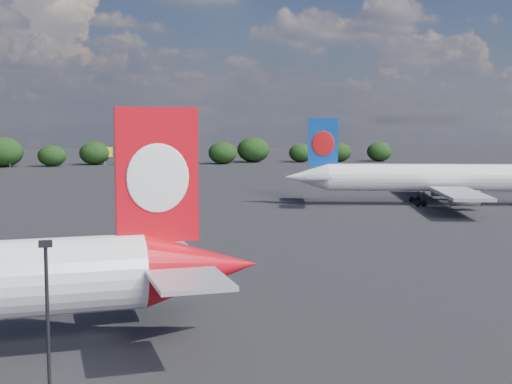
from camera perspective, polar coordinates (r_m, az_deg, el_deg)
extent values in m
plane|color=black|center=(105.20, -15.28, -2.02)|extent=(500.00, 500.00, 0.00)
cone|color=red|center=(45.44, -4.34, -6.01)|extent=(7.57, 4.92, 4.62)
cube|color=red|center=(44.09, -7.92, 1.36)|extent=(5.09, 0.67, 8.31)
ellipsoid|color=white|center=(43.83, -7.86, 1.11)|extent=(3.88, 0.35, 4.25)
ellipsoid|color=white|center=(44.38, -7.97, 1.17)|extent=(3.88, 0.35, 4.25)
cube|color=#9D9FA5|center=(40.13, -5.32, -7.06)|extent=(4.38, 5.71, 0.28)
cube|color=#9D9FA5|center=(49.92, -7.72, -4.54)|extent=(4.38, 5.71, 0.28)
cylinder|color=white|center=(120.51, 13.92, 1.13)|extent=(33.86, 14.57, 4.49)
cone|color=white|center=(118.27, 4.06, 1.20)|extent=(8.20, 6.44, 4.49)
cube|color=#0D3D93|center=(118.04, 5.39, 3.97)|extent=(4.84, 1.92, 8.08)
ellipsoid|color=red|center=(117.78, 5.40, 3.89)|extent=(3.65, 1.31, 4.13)
ellipsoid|color=red|center=(118.32, 5.38, 3.90)|extent=(3.65, 1.31, 4.13)
cube|color=#9D9FA5|center=(113.38, 5.02, 1.18)|extent=(5.47, 6.35, 0.27)
cube|color=#9D9FA5|center=(123.21, 4.85, 1.54)|extent=(5.47, 6.35, 0.27)
cube|color=#9D9FA5|center=(109.66, 15.99, -0.12)|extent=(10.98, 18.87, 0.49)
cube|color=#9D9FA5|center=(132.38, 13.70, 0.91)|extent=(10.98, 18.87, 0.49)
cylinder|color=#9D9FA5|center=(114.53, 16.34, -0.48)|extent=(5.01, 3.66, 2.42)
cube|color=#9D9FA5|center=(114.47, 16.35, -0.16)|extent=(1.96, 0.85, 1.08)
cylinder|color=#9D9FA5|center=(128.46, 14.85, 0.22)|extent=(5.01, 3.66, 2.42)
cube|color=#9D9FA5|center=(128.40, 14.86, 0.50)|extent=(1.96, 0.85, 1.08)
cylinder|color=black|center=(117.83, 13.28, -0.49)|extent=(0.32, 0.32, 2.24)
cylinder|color=black|center=(117.92, 13.27, -0.90)|extent=(1.06, 0.68, 0.99)
cylinder|color=black|center=(117.75, 12.80, -0.90)|extent=(1.06, 0.68, 0.99)
cylinder|color=black|center=(123.10, 12.83, -0.22)|extent=(0.32, 0.32, 2.24)
cylinder|color=black|center=(123.19, 12.82, -0.61)|extent=(1.06, 0.68, 0.99)
cylinder|color=black|center=(123.02, 12.36, -0.61)|extent=(1.06, 0.68, 0.99)
cylinder|color=black|center=(31.47, -16.26, -12.09)|extent=(0.16, 0.16, 8.70)
cube|color=black|center=(30.41, -16.50, -3.99)|extent=(0.55, 0.30, 0.28)
cube|color=#13611F|center=(221.36, -19.74, 2.66)|extent=(6.00, 0.30, 2.60)
cylinder|color=gray|center=(221.27, -19.08, 2.12)|extent=(0.20, 0.20, 2.00)
cube|color=yellow|center=(226.75, -12.04, 3.14)|extent=(5.00, 0.30, 3.00)
cylinder|color=gray|center=(226.88, -12.02, 2.45)|extent=(0.30, 0.30, 2.50)
ellipsoid|color=black|center=(224.04, -19.58, 3.03)|extent=(11.65, 9.86, 8.96)
ellipsoid|color=black|center=(222.77, -16.01, 2.81)|extent=(8.44, 7.14, 6.49)
ellipsoid|color=black|center=(227.97, -12.78, 3.05)|extent=(9.50, 8.04, 7.30)
ellipsoid|color=black|center=(224.21, -9.65, 3.07)|extent=(9.50, 8.04, 7.31)
ellipsoid|color=black|center=(229.73, -6.12, 3.26)|extent=(10.27, 8.69, 7.90)
ellipsoid|color=black|center=(226.90, -2.69, 3.15)|extent=(9.22, 7.80, 7.10)
ellipsoid|color=black|center=(235.58, -0.21, 3.41)|extent=(10.84, 9.17, 8.34)
ellipsoid|color=black|center=(236.75, 3.61, 3.14)|extent=(8.03, 6.79, 6.17)
ellipsoid|color=black|center=(240.63, 6.66, 3.20)|extent=(8.44, 7.14, 6.49)
ellipsoid|color=black|center=(244.36, 9.84, 3.20)|extent=(8.59, 7.27, 6.61)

